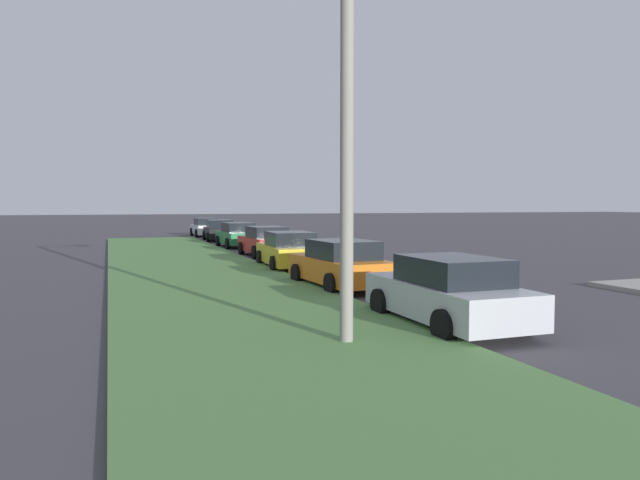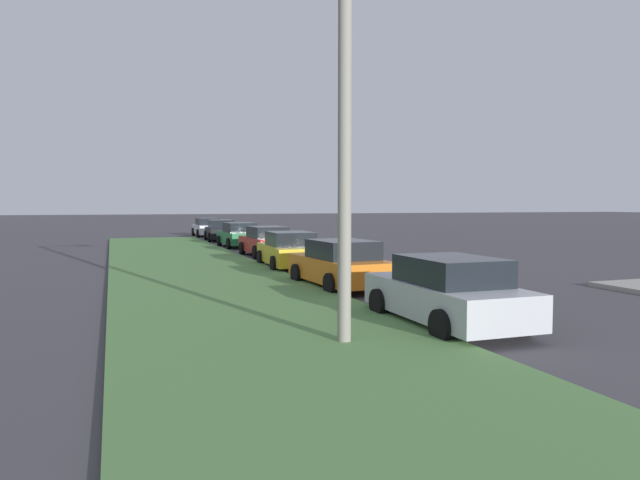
# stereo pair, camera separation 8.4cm
# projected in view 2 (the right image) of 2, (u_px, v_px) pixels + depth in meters

# --- Properties ---
(grass_median) EXTENTS (60.00, 6.00, 0.12)m
(grass_median) POSITION_uv_depth(u_px,v_px,m) (236.00, 305.00, 14.33)
(grass_median) COLOR #517F42
(grass_median) RESTS_ON ground
(parked_car_silver) EXTENTS (4.32, 2.05, 1.47)m
(parked_car_silver) POSITION_uv_depth(u_px,v_px,m) (447.00, 292.00, 12.10)
(parked_car_silver) COLOR #B2B5BA
(parked_car_silver) RESTS_ON ground
(parked_car_orange) EXTENTS (4.39, 2.19, 1.47)m
(parked_car_orange) POSITION_uv_depth(u_px,v_px,m) (340.00, 265.00, 17.69)
(parked_car_orange) COLOR orange
(parked_car_orange) RESTS_ON ground
(parked_car_yellow) EXTENTS (4.39, 2.20, 1.47)m
(parked_car_yellow) POSITION_uv_depth(u_px,v_px,m) (289.00, 251.00, 23.06)
(parked_car_yellow) COLOR gold
(parked_car_yellow) RESTS_ON ground
(parked_car_red) EXTENTS (4.34, 2.10, 1.47)m
(parked_car_red) POSITION_uv_depth(u_px,v_px,m) (267.00, 242.00, 28.56)
(parked_car_red) COLOR red
(parked_car_red) RESTS_ON ground
(parked_car_green) EXTENTS (4.35, 2.12, 1.47)m
(parked_car_green) POSITION_uv_depth(u_px,v_px,m) (239.00, 235.00, 34.58)
(parked_car_green) COLOR #1E6B38
(parked_car_green) RESTS_ON ground
(parked_car_black) EXTENTS (4.39, 2.21, 1.47)m
(parked_car_black) POSITION_uv_depth(u_px,v_px,m) (221.00, 231.00, 40.59)
(parked_car_black) COLOR black
(parked_car_black) RESTS_ON ground
(parked_car_white) EXTENTS (4.31, 2.04, 1.47)m
(parked_car_white) POSITION_uv_depth(u_px,v_px,m) (207.00, 227.00, 46.21)
(parked_car_white) COLOR silver
(parked_car_white) RESTS_ON ground
(streetlight) EXTENTS (0.79, 2.86, 7.50)m
(streetlight) POSITION_uv_depth(u_px,v_px,m) (362.00, 100.00, 10.24)
(streetlight) COLOR gray
(streetlight) RESTS_ON ground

